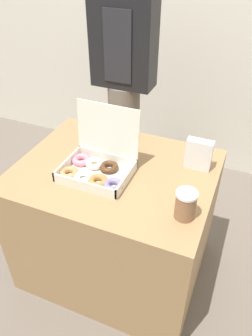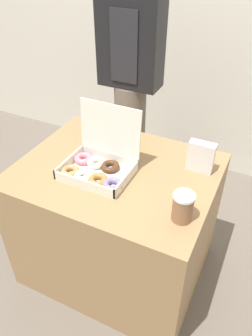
# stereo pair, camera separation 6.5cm
# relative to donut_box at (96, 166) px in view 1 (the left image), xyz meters

# --- Properties ---
(ground_plane) EXTENTS (14.00, 14.00, 0.00)m
(ground_plane) POSITION_rel_donut_box_xyz_m (0.07, 0.06, -0.75)
(ground_plane) COLOR #665B51
(table) EXTENTS (0.93, 0.74, 0.71)m
(table) POSITION_rel_donut_box_xyz_m (0.07, 0.06, -0.40)
(table) COLOR #99754C
(table) RESTS_ON ground_plane
(donut_box) EXTENTS (0.34, 0.27, 0.29)m
(donut_box) POSITION_rel_donut_box_xyz_m (0.00, 0.00, 0.00)
(donut_box) COLOR silver
(donut_box) RESTS_ON table
(coffee_cup) EXTENTS (0.09, 0.09, 0.12)m
(coffee_cup) POSITION_rel_donut_box_xyz_m (0.45, -0.12, 0.02)
(coffee_cup) COLOR #8C6042
(coffee_cup) RESTS_ON table
(napkin_holder) EXTENTS (0.12, 0.05, 0.15)m
(napkin_holder) POSITION_rel_donut_box_xyz_m (0.42, 0.23, 0.03)
(napkin_holder) COLOR silver
(napkin_holder) RESTS_ON table
(person_customer) EXTENTS (0.34, 0.22, 1.71)m
(person_customer) POSITION_rel_donut_box_xyz_m (-0.11, 0.58, 0.23)
(person_customer) COLOR #665B51
(person_customer) RESTS_ON ground_plane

